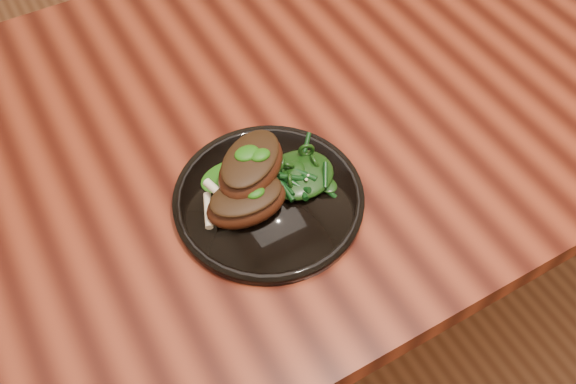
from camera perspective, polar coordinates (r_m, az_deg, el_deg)
The scene contains 6 objects.
desk at distance 1.07m, azimuth 5.39°, elevation 7.04°, with size 1.60×0.80×0.75m.
plate at distance 0.84m, azimuth -1.73°, elevation -0.62°, with size 0.25×0.25×0.02m.
lamb_chop_front at distance 0.80m, azimuth -3.77°, elevation -0.83°, with size 0.11×0.08×0.05m.
lamb_chop_back at distance 0.81m, azimuth -3.36°, elevation 2.35°, with size 0.13×0.12×0.05m.
herb_smear at distance 0.86m, azimuth -5.31°, elevation 1.41°, with size 0.08×0.05×0.00m, color #0E4006.
greens_heap at distance 0.84m, azimuth 1.04°, elevation 1.82°, with size 0.09×0.09×0.04m.
Camera 1 is at (-0.45, -0.59, 1.44)m, focal length 40.00 mm.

